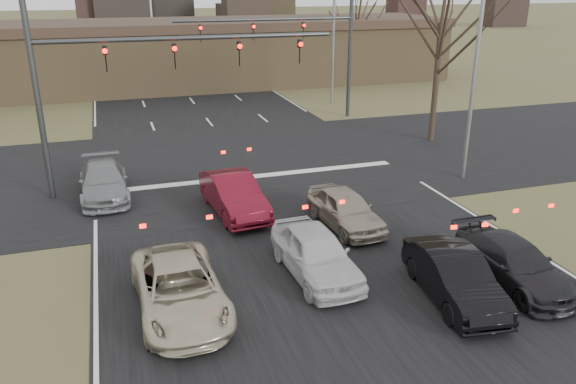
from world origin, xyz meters
name	(u,v)px	position (x,y,z in m)	size (l,w,h in m)	color
ground	(386,340)	(0.00, 0.00, 0.00)	(360.00, 360.00, 0.00)	#50532C
road_main	(155,55)	(0.00, 60.00, 0.01)	(14.00, 300.00, 0.02)	black
road_cross	(243,164)	(0.00, 15.00, 0.01)	(200.00, 14.00, 0.02)	black
building	(201,52)	(2.00, 38.00, 2.67)	(42.40, 10.40, 5.30)	brown
mast_arm_near	(123,69)	(-5.23, 13.00, 5.07)	(12.12, 0.24, 8.00)	#383A3D
mast_arm_far	(308,39)	(6.18, 23.00, 5.02)	(11.12, 0.24, 8.00)	#383A3D
streetlight_right_near	(474,52)	(8.82, 10.00, 5.59)	(2.34, 0.25, 10.00)	gray
streetlight_right_far	(331,23)	(9.32, 27.00, 5.59)	(2.34, 0.25, 10.00)	gray
car_silver_suv	(180,288)	(-4.65, 2.94, 0.67)	(2.24, 4.85, 1.35)	beige
car_white_sedan	(316,253)	(-0.50, 3.67, 0.73)	(1.73, 4.30, 1.46)	silver
car_black_hatch	(454,277)	(2.67, 1.20, 0.69)	(1.47, 4.21, 1.39)	black
car_charcoal_sedan	(514,263)	(4.86, 1.45, 0.63)	(1.77, 4.37, 1.27)	black
car_grey_ahead	(104,181)	(-6.45, 12.50, 0.67)	(1.87, 4.60, 1.34)	gray
car_red_ahead	(234,195)	(-1.76, 9.17, 0.75)	(1.58, 4.53, 1.49)	#5C0D1A
car_silver_ahead	(345,209)	(1.78, 6.70, 0.68)	(1.61, 3.99, 1.36)	#9F9480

